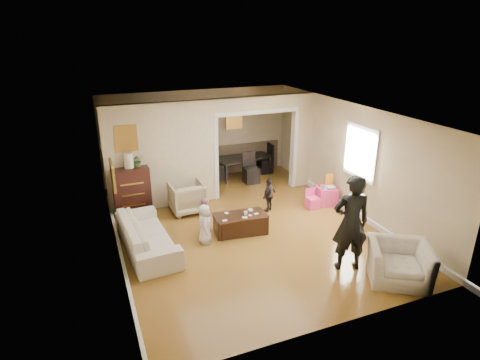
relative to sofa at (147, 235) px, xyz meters
name	(u,v)px	position (x,y,z in m)	size (l,w,h in m)	color
floor	(243,226)	(2.17, 0.19, -0.32)	(7.00, 7.00, 0.00)	olive
partition_left	(163,156)	(0.80, 1.99, 0.98)	(2.75, 0.18, 2.60)	beige
partition_right	(302,141)	(4.65, 1.99, 0.98)	(0.55, 0.18, 2.60)	beige
partition_header	(257,103)	(3.27, 1.99, 2.10)	(2.22, 0.18, 0.35)	beige
window_pane	(361,152)	(4.90, -0.21, 1.23)	(0.03, 0.95, 1.10)	white
framed_art_partition	(126,138)	(-0.03, 1.89, 1.53)	(0.45, 0.03, 0.55)	brown
framed_art_sofa_wall	(113,175)	(-0.54, -0.41, 1.48)	(0.03, 0.55, 0.40)	brown
framed_art_alcove	(234,119)	(3.27, 3.63, 1.38)	(0.45, 0.03, 0.55)	brown
sofa	(147,235)	(0.00, 0.00, 0.00)	(2.19, 0.86, 0.64)	white
armchair_back	(187,197)	(1.21, 1.44, 0.05)	(0.79, 0.81, 0.74)	tan
armchair_front	(399,263)	(3.94, -2.71, 0.02)	(1.04, 0.91, 0.68)	white
dresser	(132,191)	(-0.03, 1.81, 0.26)	(0.85, 0.48, 1.17)	black
table_lamp	(129,160)	(-0.03, 1.81, 1.03)	(0.22, 0.22, 0.36)	beige
potted_plant	(138,160)	(0.17, 1.81, 1.00)	(0.28, 0.24, 0.31)	#3D652D
coffee_table	(240,223)	(2.01, -0.04, -0.11)	(1.12, 0.56, 0.42)	#331C10
coffee_cup	(246,213)	(2.11, -0.09, 0.14)	(0.09, 0.09, 0.08)	silver
play_table	(326,195)	(4.59, 0.56, -0.09)	(0.47, 0.47, 0.46)	#E13B7E
cereal_box	(329,180)	(4.71, 0.66, 0.28)	(0.20, 0.07, 0.30)	yellow
cyan_cup	(324,187)	(4.49, 0.51, 0.17)	(0.08, 0.08, 0.08)	#27A4C3
toy_block	(320,185)	(4.47, 0.68, 0.16)	(0.08, 0.06, 0.05)	red
play_bowl	(331,188)	(4.64, 0.44, 0.16)	(0.22, 0.22, 0.05)	white
dining_table	(243,166)	(3.43, 3.31, -0.02)	(1.71, 0.95, 0.60)	black
adult_person	(351,223)	(3.33, -2.06, 0.60)	(0.67, 0.44, 1.84)	black
child_kneel_a	(205,224)	(1.16, -0.19, 0.11)	(0.42, 0.27, 0.85)	silver
child_kneel_b	(205,215)	(1.31, 0.26, 0.09)	(0.39, 0.31, 0.81)	pink
child_toddler	(269,195)	(3.06, 0.71, 0.10)	(0.50, 0.21, 0.85)	black
craft_papers	(243,214)	(2.07, -0.05, 0.10)	(0.85, 0.46, 0.00)	white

